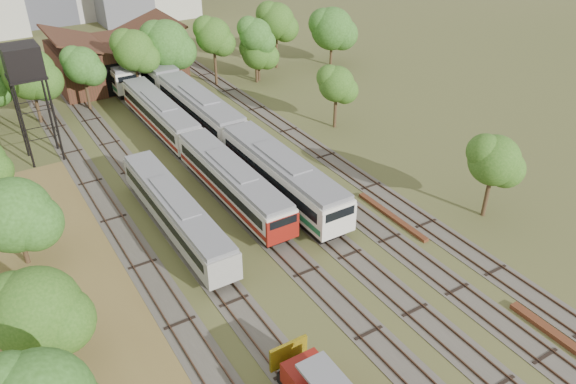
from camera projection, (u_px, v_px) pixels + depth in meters
ground at (426, 353)px, 34.79m from camera, size 240.00×240.00×0.00m
tracks at (233, 183)px, 52.65m from camera, size 24.60×80.00×0.19m
railcar_red_set at (193, 145)px, 55.42m from camera, size 2.89×34.58×3.57m
railcar_green_set at (200, 111)px, 62.17m from camera, size 3.26×52.08×4.04m
railcar_rear at (110, 67)px, 75.14m from camera, size 3.17×16.08×3.93m
old_grey_coach at (176, 212)px, 45.16m from camera, size 2.68×18.00×3.30m
water_tower at (23, 64)px, 52.07m from camera, size 3.35×3.35×11.60m
rail_pile_far at (392, 216)px, 47.68m from camera, size 0.52×8.37×0.27m
maintenance_shed at (117, 60)px, 74.99m from camera, size 16.45×11.55×7.58m
tree_band_far at (176, 47)px, 70.09m from camera, size 50.62×8.81×9.17m
tree_band_right at (336, 87)px, 61.41m from camera, size 4.52×43.61×7.42m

